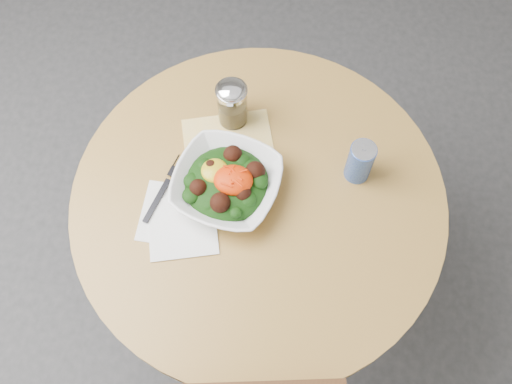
# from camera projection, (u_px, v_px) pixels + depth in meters

# --- Properties ---
(ground) EXTENTS (6.00, 6.00, 0.00)m
(ground) POSITION_uv_depth(u_px,v_px,m) (258.00, 286.00, 2.04)
(ground) COLOR #303033
(ground) RESTS_ON ground
(table) EXTENTS (0.90, 0.90, 0.75)m
(table) POSITION_uv_depth(u_px,v_px,m) (258.00, 228.00, 1.54)
(table) COLOR black
(table) RESTS_ON ground
(cloth_napkin) EXTENTS (0.26, 0.25, 0.00)m
(cloth_napkin) POSITION_uv_depth(u_px,v_px,m) (229.00, 148.00, 1.42)
(cloth_napkin) COLOR #DC9B0B
(cloth_napkin) RESTS_ON table
(paper_napkins) EXTENTS (0.20, 0.21, 0.00)m
(paper_napkins) POSITION_uv_depth(u_px,v_px,m) (179.00, 220.00, 1.33)
(paper_napkins) COLOR white
(paper_napkins) RESTS_ON table
(salad_bowl) EXTENTS (0.30, 0.30, 0.09)m
(salad_bowl) POSITION_uv_depth(u_px,v_px,m) (227.00, 183.00, 1.34)
(salad_bowl) COLOR white
(salad_bowl) RESTS_ON table
(fork) EXTENTS (0.08, 0.19, 0.00)m
(fork) POSITION_uv_depth(u_px,v_px,m) (166.00, 186.00, 1.37)
(fork) COLOR black
(fork) RESTS_ON table
(spice_shaker) EXTENTS (0.08, 0.08, 0.14)m
(spice_shaker) POSITION_uv_depth(u_px,v_px,m) (232.00, 104.00, 1.39)
(spice_shaker) COLOR silver
(spice_shaker) RESTS_ON table
(beverage_can) EXTENTS (0.06, 0.06, 0.12)m
(beverage_can) POSITION_uv_depth(u_px,v_px,m) (360.00, 162.00, 1.33)
(beverage_can) COLOR #0D1B92
(beverage_can) RESTS_ON table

